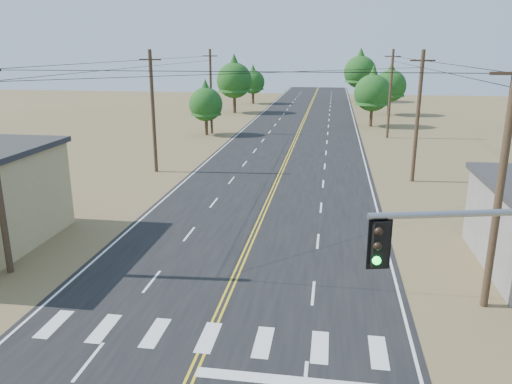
# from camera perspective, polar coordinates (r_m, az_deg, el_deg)

# --- Properties ---
(road) EXTENTS (15.00, 200.00, 0.02)m
(road) POSITION_cam_1_polar(r_m,az_deg,el_deg) (38.93, 2.38, 1.12)
(road) COLOR black
(road) RESTS_ON ground
(utility_pole_left_mid) EXTENTS (1.80, 0.30, 10.00)m
(utility_pole_left_mid) POSITION_cam_1_polar(r_m,az_deg,el_deg) (42.30, -11.69, 9.06)
(utility_pole_left_mid) COLOR #4C3826
(utility_pole_left_mid) RESTS_ON ground
(utility_pole_left_far) EXTENTS (1.80, 0.30, 10.00)m
(utility_pole_left_far) POSITION_cam_1_polar(r_m,az_deg,el_deg) (61.35, -5.18, 11.41)
(utility_pole_left_far) COLOR #4C3826
(utility_pole_left_far) RESTS_ON ground
(utility_pole_right_near) EXTENTS (1.80, 0.30, 10.00)m
(utility_pole_right_near) POSITION_cam_1_polar(r_m,az_deg,el_deg) (21.00, 26.17, 0.81)
(utility_pole_right_near) COLOR #4C3826
(utility_pole_right_near) RESTS_ON ground
(utility_pole_right_mid) EXTENTS (1.80, 0.30, 10.00)m
(utility_pole_right_mid) POSITION_cam_1_polar(r_m,az_deg,el_deg) (40.21, 18.00, 8.26)
(utility_pole_right_mid) COLOR #4C3826
(utility_pole_right_mid) RESTS_ON ground
(utility_pole_right_far) EXTENTS (1.80, 0.30, 10.00)m
(utility_pole_right_far) POSITION_cam_1_polar(r_m,az_deg,el_deg) (59.93, 15.09, 10.83)
(utility_pole_right_far) COLOR #4C3826
(utility_pole_right_far) RESTS_ON ground
(tree_left_near) EXTENTS (3.99, 3.99, 6.65)m
(tree_left_near) POSITION_cam_1_polar(r_m,az_deg,el_deg) (60.39, -5.77, 10.32)
(tree_left_near) COLOR #3F2D1E
(tree_left_near) RESTS_ON ground
(tree_left_mid) EXTENTS (5.61, 5.61, 9.35)m
(tree_left_mid) POSITION_cam_1_polar(r_m,az_deg,el_deg) (81.50, -2.51, 13.03)
(tree_left_mid) COLOR #3F2D1E
(tree_left_mid) RESTS_ON ground
(tree_left_far) EXTENTS (4.36, 4.36, 7.27)m
(tree_left_far) POSITION_cam_1_polar(r_m,az_deg,el_deg) (95.30, -0.34, 12.71)
(tree_left_far) COLOR #3F2D1E
(tree_left_far) RESTS_ON ground
(tree_right_near) EXTENTS (4.82, 4.82, 8.04)m
(tree_right_near) POSITION_cam_1_polar(r_m,az_deg,el_deg) (68.54, 13.21, 11.38)
(tree_right_near) COLOR #3F2D1E
(tree_right_near) RESTS_ON ground
(tree_right_mid) EXTENTS (4.88, 4.88, 8.13)m
(tree_right_mid) POSITION_cam_1_polar(r_m,az_deg,el_deg) (81.38, 15.12, 11.97)
(tree_right_mid) COLOR #3F2D1E
(tree_right_mid) RESTS_ON ground
(tree_right_far) EXTENTS (6.17, 6.17, 10.29)m
(tree_right_far) POSITION_cam_1_polar(r_m,az_deg,el_deg) (101.28, 11.82, 13.64)
(tree_right_far) COLOR #3F2D1E
(tree_right_far) RESTS_ON ground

